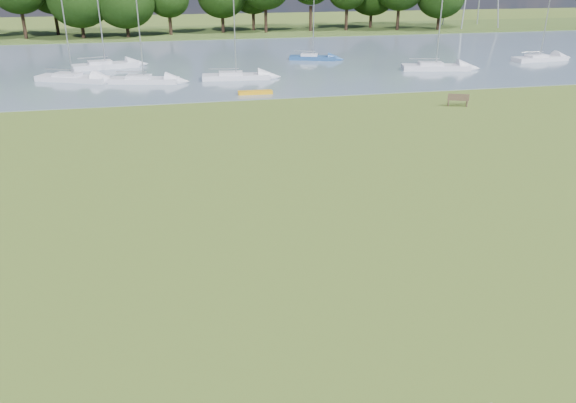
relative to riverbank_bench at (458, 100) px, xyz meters
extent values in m
plane|color=olive|center=(-16.64, -16.60, -0.48)|extent=(220.00, 220.00, 0.00)
cube|color=slate|center=(-16.64, 25.40, -0.48)|extent=(220.00, 40.00, 0.10)
cube|color=#4C6626|center=(-16.64, 55.40, -0.48)|extent=(220.00, 20.00, 0.40)
cube|color=brown|center=(-0.59, 0.34, -0.24)|extent=(0.27, 0.46, 0.48)
cube|color=brown|center=(0.65, -0.21, -0.24)|extent=(0.27, 0.46, 0.48)
cube|color=brown|center=(0.03, 0.06, -0.01)|extent=(1.62, 1.06, 0.05)
cube|color=brown|center=(-0.06, -0.13, 0.25)|extent=(1.45, 0.68, 0.47)
cube|color=#E8A111|center=(-14.32, 7.40, -0.29)|extent=(2.86, 0.76, 0.28)
cylinder|color=black|center=(-39.64, 51.40, 1.44)|extent=(0.45, 0.45, 3.44)
cylinder|color=black|center=(-32.64, 51.40, 1.56)|extent=(0.45, 0.45, 3.70)
cylinder|color=black|center=(-25.64, 51.40, 1.18)|extent=(0.45, 0.45, 2.92)
ellipsoid|color=black|center=(-25.64, 51.40, 4.75)|extent=(8.11, 8.11, 6.90)
cylinder|color=black|center=(-18.64, 51.40, 1.31)|extent=(0.45, 0.45, 3.18)
cylinder|color=black|center=(-11.64, 51.40, 1.44)|extent=(0.45, 0.45, 3.44)
cylinder|color=black|center=(-4.64, 51.40, 1.56)|extent=(0.45, 0.45, 3.70)
cylinder|color=black|center=(2.36, 51.40, 1.18)|extent=(0.45, 0.45, 2.92)
cylinder|color=black|center=(9.36, 51.40, 1.31)|extent=(0.45, 0.45, 3.18)
cylinder|color=black|center=(16.36, 51.40, 1.44)|extent=(0.45, 0.45, 3.44)
cylinder|color=black|center=(23.36, 51.40, 1.56)|extent=(0.45, 0.45, 3.70)
cube|color=silver|center=(5.57, 15.04, -0.08)|extent=(7.01, 3.38, 0.71)
cube|color=silver|center=(5.04, 15.16, 0.35)|extent=(2.64, 1.99, 0.46)
cylinder|color=#A5A8AD|center=(5.57, 15.04, 4.70)|extent=(0.12, 0.12, 9.25)
cube|color=silver|center=(-23.35, 14.38, -0.12)|extent=(6.36, 3.15, 0.63)
cube|color=silver|center=(-23.83, 14.50, 0.26)|extent=(2.41, 1.83, 0.40)
cylinder|color=#A5A8AD|center=(-23.35, 14.38, 3.80)|extent=(0.11, 0.11, 7.57)
cube|color=silver|center=(-14.97, 14.39, -0.12)|extent=(6.41, 2.38, 0.62)
cube|color=silver|center=(-15.46, 14.44, 0.25)|extent=(2.32, 1.59, 0.40)
cylinder|color=#A5A8AD|center=(-14.97, 14.39, 3.62)|extent=(0.11, 0.11, 7.22)
cube|color=navy|center=(-4.98, 24.07, -0.13)|extent=(5.41, 3.16, 0.61)
cube|color=silver|center=(-5.37, 24.22, 0.24)|extent=(2.11, 1.71, 0.39)
cylinder|color=#A5A8AD|center=(-4.98, 24.07, 3.39)|extent=(0.10, 0.10, 6.77)
cube|color=silver|center=(-29.77, 16.72, -0.11)|extent=(6.91, 4.56, 0.64)
cube|color=silver|center=(-30.26, 16.95, 0.28)|extent=(2.77, 2.34, 0.41)
cylinder|color=#A5A8AD|center=(-29.77, 16.72, 4.12)|extent=(0.11, 0.11, 8.19)
cube|color=silver|center=(19.63, 18.00, -0.11)|extent=(6.56, 2.45, 0.65)
cube|color=silver|center=(19.12, 17.95, 0.28)|extent=(2.38, 1.64, 0.42)
cylinder|color=#A5A8AD|center=(19.63, 18.00, 3.57)|extent=(0.11, 0.11, 7.09)
cube|color=silver|center=(-27.36, 23.22, -0.06)|extent=(6.80, 3.41, 0.75)
cube|color=silver|center=(-27.87, 23.09, 0.39)|extent=(2.58, 1.97, 0.48)
cylinder|color=#A5A8AD|center=(-27.36, 23.22, 3.48)|extent=(0.13, 0.13, 6.76)
camera|label=1|loc=(-21.65, -38.29, 9.35)|focal=35.00mm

